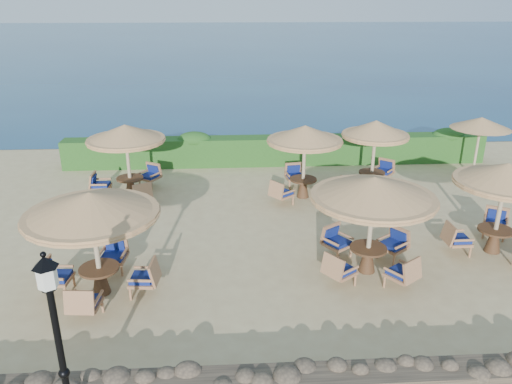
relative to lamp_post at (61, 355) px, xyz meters
name	(u,v)px	position (x,y,z in m)	size (l,w,h in m)	color
ground	(300,239)	(4.80, 6.80, -1.55)	(120.00, 120.00, 0.00)	tan
sea	(238,41)	(4.80, 76.80, -1.55)	(160.00, 160.00, 0.00)	navy
hedge	(277,150)	(4.80, 14.00, -0.95)	(18.00, 0.90, 1.20)	#1B4616
stone_wall	(348,381)	(4.80, 0.60, -1.33)	(15.00, 0.65, 0.44)	brown
lamp_post	(61,355)	(0.00, 0.00, 0.00)	(0.44, 0.44, 3.31)	black
extra_parasol	(481,123)	(12.60, 12.00, 0.62)	(2.30, 2.30, 2.41)	tan
cafe_set_0	(93,222)	(-0.47, 4.20, 0.35)	(3.15, 3.15, 2.65)	tan
cafe_set_1	(372,205)	(6.30, 4.83, 0.36)	(3.20, 3.20, 2.65)	tan
cafe_set_2	(504,190)	(10.16, 5.68, 0.35)	(2.78, 2.77, 2.65)	tan
cafe_set_3	(127,146)	(-0.85, 10.61, 0.35)	(2.79, 2.78, 2.65)	tan
cafe_set_4	(304,147)	(5.38, 10.12, 0.33)	(2.76, 2.77, 2.65)	tan
cafe_set_5	(375,140)	(8.03, 10.70, 0.38)	(2.44, 2.57, 2.65)	tan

